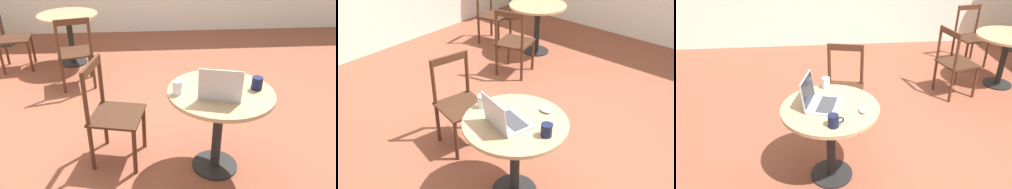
% 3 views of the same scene
% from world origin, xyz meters
% --- Properties ---
extents(ground_plane, '(16.00, 16.00, 0.00)m').
position_xyz_m(ground_plane, '(0.00, 0.00, 0.00)').
color(ground_plane, brown).
extents(cafe_table_near, '(0.81, 0.81, 0.72)m').
position_xyz_m(cafe_table_near, '(-0.66, -0.18, 0.58)').
color(cafe_table_near, black).
rests_on(cafe_table_near, ground_plane).
extents(cafe_table_mid, '(0.81, 0.81, 0.72)m').
position_xyz_m(cafe_table_mid, '(1.75, 1.41, 0.58)').
color(cafe_table_mid, black).
rests_on(cafe_table_mid, ground_plane).
extents(chair_near_back, '(0.49, 0.49, 0.89)m').
position_xyz_m(chair_near_back, '(-0.47, 0.67, 0.44)').
color(chair_near_back, '#472819').
rests_on(chair_near_back, ground_plane).
extents(chair_mid_left, '(0.50, 0.50, 0.89)m').
position_xyz_m(chair_mid_left, '(0.98, 1.21, 0.44)').
color(chair_mid_left, '#472819').
rests_on(chair_mid_left, ground_plane).
extents(chair_mid_back, '(0.47, 0.47, 0.89)m').
position_xyz_m(chair_mid_back, '(1.61, 2.17, 0.44)').
color(chair_mid_back, '#472819').
rests_on(chair_mid_back, ground_plane).
extents(laptop, '(0.34, 0.36, 0.26)m').
position_xyz_m(laptop, '(-0.75, -0.15, 0.77)').
color(laptop, '#B7B7BC').
rests_on(laptop, cafe_table_near).
extents(mouse, '(0.06, 0.10, 0.03)m').
position_xyz_m(mouse, '(-0.41, -0.27, 0.74)').
color(mouse, '#B7B7BC').
rests_on(mouse, cafe_table_near).
extents(mug, '(0.12, 0.08, 0.10)m').
position_xyz_m(mug, '(-0.65, -0.45, 0.77)').
color(mug, '#141938').
rests_on(mug, cafe_table_near).
extents(drinking_glass, '(0.07, 0.07, 0.10)m').
position_xyz_m(drinking_glass, '(-0.68, 0.15, 0.77)').
color(drinking_glass, silver).
rests_on(drinking_glass, cafe_table_near).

